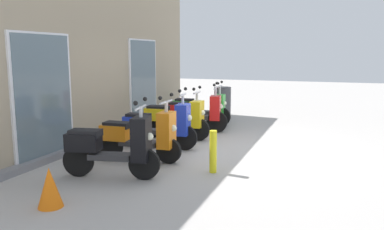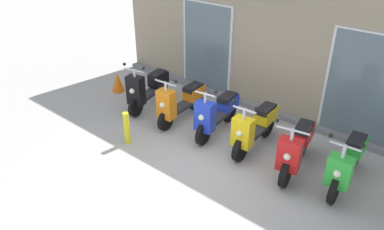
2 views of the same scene
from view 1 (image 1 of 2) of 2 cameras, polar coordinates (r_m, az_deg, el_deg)
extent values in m
plane|color=#A8A39E|center=(7.95, 3.88, -4.97)|extent=(40.00, 40.00, 0.00)
cube|color=gray|center=(8.94, -14.08, 9.83)|extent=(9.25, 0.30, 4.16)
cube|color=slate|center=(9.00, -12.26, -3.09)|extent=(9.25, 0.20, 0.12)
cube|color=silver|center=(7.35, -21.12, 2.40)|extent=(1.50, 0.04, 2.30)
cube|color=slate|center=(7.34, -20.99, 2.39)|extent=(1.38, 0.02, 2.22)
cube|color=silver|center=(10.53, -7.21, 4.81)|extent=(1.50, 0.04, 2.30)
cube|color=slate|center=(10.52, -7.11, 4.81)|extent=(1.38, 0.02, 2.22)
cylinder|color=black|center=(6.02, -7.07, -7.21)|extent=(0.18, 0.50, 0.49)
cylinder|color=black|center=(6.39, -16.47, -6.56)|extent=(0.18, 0.50, 0.49)
cube|color=#2D2D30|center=(6.16, -11.95, -6.00)|extent=(0.39, 0.71, 0.09)
cube|color=black|center=(5.94, -7.51, -3.52)|extent=(0.42, 0.31, 0.67)
sphere|color=#F2EFCC|center=(5.89, -6.31, -3.19)|extent=(0.12, 0.12, 0.12)
cube|color=black|center=(6.28, -15.78, -3.83)|extent=(0.40, 0.57, 0.28)
cube|color=black|center=(6.23, -15.50, -2.60)|extent=(0.35, 0.52, 0.11)
cylinder|color=silver|center=(5.86, -7.60, 0.39)|extent=(0.06, 0.06, 0.19)
cylinder|color=silver|center=(5.85, -7.61, 1.10)|extent=(0.51, 0.14, 0.04)
sphere|color=black|center=(6.08, -6.97, 2.37)|extent=(0.07, 0.07, 0.07)
sphere|color=black|center=(5.60, -8.36, 1.75)|extent=(0.07, 0.07, 0.07)
cylinder|color=black|center=(6.85, -3.46, -5.33)|extent=(0.12, 0.46, 0.45)
cylinder|color=black|center=(7.31, -11.88, -4.58)|extent=(0.12, 0.46, 0.45)
cube|color=#2D2D30|center=(7.04, -7.83, -4.16)|extent=(0.30, 0.72, 0.09)
cube|color=orange|center=(6.78, -3.81, -2.22)|extent=(0.39, 0.26, 0.63)
sphere|color=#F2EFCC|center=(6.73, -2.77, -1.95)|extent=(0.12, 0.12, 0.12)
cube|color=orange|center=(7.21, -11.26, -2.52)|extent=(0.33, 0.54, 0.28)
cube|color=black|center=(7.16, -11.01, -1.45)|extent=(0.29, 0.49, 0.11)
cylinder|color=silver|center=(6.71, -3.84, 1.18)|extent=(0.06, 0.06, 0.22)
cylinder|color=silver|center=(6.70, -3.85, 1.94)|extent=(0.56, 0.07, 0.04)
sphere|color=black|center=(6.95, -3.05, 3.04)|extent=(0.07, 0.07, 0.07)
sphere|color=black|center=(6.43, -4.74, 2.52)|extent=(0.07, 0.07, 0.07)
cylinder|color=black|center=(7.75, -1.07, -3.38)|extent=(0.15, 0.51, 0.51)
cylinder|color=black|center=(8.10, -8.80, -2.95)|extent=(0.15, 0.51, 0.51)
cube|color=#2D2D30|center=(7.89, -5.03, -2.46)|extent=(0.34, 0.72, 0.09)
cube|color=#1E38C6|center=(7.69, -1.37, -0.68)|extent=(0.41, 0.28, 0.62)
sphere|color=#F2EFCC|center=(7.65, -0.43, -0.42)|extent=(0.12, 0.12, 0.12)
cube|color=#1E38C6|center=(8.01, -8.18, -1.16)|extent=(0.36, 0.55, 0.28)
cube|color=black|center=(7.97, -7.94, -0.18)|extent=(0.32, 0.51, 0.11)
cylinder|color=silver|center=(7.63, -1.38, 2.31)|extent=(0.06, 0.06, 0.23)
cylinder|color=silver|center=(7.62, -1.38, 3.00)|extent=(0.45, 0.09, 0.04)
sphere|color=black|center=(7.83, -0.97, 3.91)|extent=(0.07, 0.07, 0.07)
sphere|color=black|center=(7.39, -1.83, 3.59)|extent=(0.07, 0.07, 0.07)
cylinder|color=black|center=(8.57, 0.98, -2.19)|extent=(0.13, 0.50, 0.50)
cylinder|color=black|center=(8.93, -5.80, -1.77)|extent=(0.13, 0.50, 0.50)
cube|color=#2D2D30|center=(8.72, -2.49, -1.34)|extent=(0.30, 0.69, 0.09)
cube|color=yellow|center=(8.52, 0.73, 0.13)|extent=(0.39, 0.26, 0.58)
sphere|color=#F2EFCC|center=(8.48, 1.57, 0.36)|extent=(0.12, 0.12, 0.12)
cube|color=yellow|center=(8.84, -5.24, 0.13)|extent=(0.33, 0.54, 0.28)
cube|color=black|center=(8.81, -5.01, 1.02)|extent=(0.29, 0.49, 0.11)
cylinder|color=silver|center=(8.47, 0.73, 2.70)|extent=(0.06, 0.06, 0.23)
cylinder|color=silver|center=(8.46, 0.73, 3.33)|extent=(0.47, 0.06, 0.04)
sphere|color=black|center=(8.68, 1.17, 4.14)|extent=(0.07, 0.07, 0.07)
sphere|color=black|center=(8.23, 0.27, 3.86)|extent=(0.07, 0.07, 0.07)
cylinder|color=black|center=(9.48, 3.70, -1.05)|extent=(0.21, 0.53, 0.51)
cylinder|color=black|center=(9.66, -2.74, -0.86)|extent=(0.21, 0.53, 0.51)
cube|color=#2D2D30|center=(9.54, 0.45, -0.36)|extent=(0.38, 0.71, 0.09)
cube|color=red|center=(9.43, 3.48, 1.07)|extent=(0.42, 0.30, 0.59)
sphere|color=#F2EFCC|center=(9.41, 4.27, 1.29)|extent=(0.12, 0.12, 0.12)
cube|color=red|center=(9.59, -2.17, 0.74)|extent=(0.39, 0.57, 0.28)
cube|color=black|center=(9.57, -1.94, 1.57)|extent=(0.34, 0.52, 0.11)
cylinder|color=silver|center=(9.38, 3.51, 3.42)|extent=(0.06, 0.06, 0.23)
cylinder|color=silver|center=(9.37, 3.51, 3.99)|extent=(0.55, 0.14, 0.04)
sphere|color=black|center=(9.64, 3.70, 4.73)|extent=(0.07, 0.07, 0.07)
sphere|color=black|center=(9.09, 3.32, 4.46)|extent=(0.07, 0.07, 0.07)
cylinder|color=black|center=(10.28, 4.31, -0.28)|extent=(0.14, 0.52, 0.51)
cylinder|color=black|center=(10.57, -1.83, 0.00)|extent=(0.14, 0.52, 0.51)
cube|color=#2D2D30|center=(10.39, 1.20, 0.41)|extent=(0.32, 0.73, 0.09)
cube|color=green|center=(10.24, 4.11, 1.54)|extent=(0.40, 0.27, 0.54)
sphere|color=#F2EFCC|center=(10.21, 4.83, 1.74)|extent=(0.12, 0.12, 0.12)
cube|color=green|center=(10.50, -1.32, 1.37)|extent=(0.34, 0.54, 0.28)
cube|color=black|center=(10.47, -1.11, 2.12)|extent=(0.30, 0.50, 0.11)
cylinder|color=silver|center=(10.20, 4.14, 3.64)|extent=(0.06, 0.06, 0.26)
cylinder|color=silver|center=(10.19, 4.14, 4.24)|extent=(0.48, 0.07, 0.04)
sphere|color=black|center=(10.41, 4.42, 4.90)|extent=(0.07, 0.07, 0.07)
sphere|color=black|center=(9.94, 3.87, 4.71)|extent=(0.07, 0.07, 0.07)
cone|color=orange|center=(5.27, -20.32, -10.02)|extent=(0.32, 0.32, 0.52)
cylinder|color=yellow|center=(6.31, 3.14, -5.43)|extent=(0.12, 0.12, 0.70)
cylinder|color=#4C4C51|center=(11.45, 4.53, 1.79)|extent=(0.50, 0.50, 0.94)
camera|label=2|loc=(11.48, 33.53, 19.23)|focal=34.93mm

